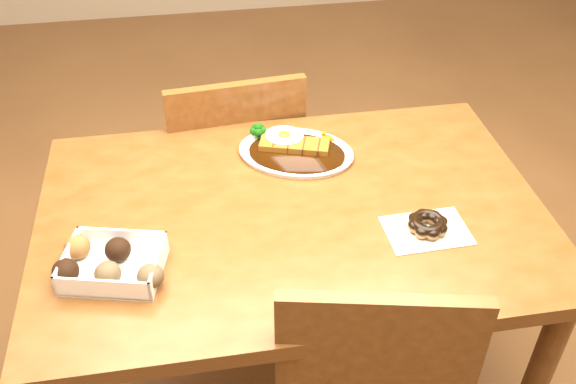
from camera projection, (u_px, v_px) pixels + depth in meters
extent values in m
cube|color=#543010|center=(292.00, 215.00, 1.54)|extent=(1.20, 0.80, 0.04)
cylinder|color=#543010|center=(100.00, 256.00, 1.97)|extent=(0.06, 0.06, 0.71)
cylinder|color=#543010|center=(436.00, 218.00, 2.11)|extent=(0.06, 0.06, 0.71)
cube|color=#543010|center=(231.00, 172.00, 2.18)|extent=(0.46, 0.46, 0.04)
cylinder|color=#543010|center=(270.00, 187.00, 2.48)|extent=(0.04, 0.04, 0.41)
cylinder|color=#543010|center=(182.00, 201.00, 2.41)|extent=(0.04, 0.04, 0.41)
cylinder|color=#543010|center=(292.00, 245.00, 2.22)|extent=(0.04, 0.04, 0.41)
cylinder|color=#543010|center=(195.00, 263.00, 2.16)|extent=(0.04, 0.04, 0.41)
cube|color=#543010|center=(239.00, 144.00, 1.88)|extent=(0.40, 0.06, 0.40)
cube|color=#543010|center=(376.00, 367.00, 1.27)|extent=(0.40, 0.11, 0.40)
ellipsoid|color=white|center=(296.00, 153.00, 1.70)|extent=(0.36, 0.31, 0.01)
ellipsoid|color=black|center=(297.00, 153.00, 1.68)|extent=(0.30, 0.26, 0.01)
cube|color=#6B380C|center=(294.00, 145.00, 1.69)|extent=(0.19, 0.12, 0.02)
ellipsoid|color=white|center=(284.00, 136.00, 1.71)|extent=(0.13, 0.12, 0.01)
ellipsoid|color=#FFB214|center=(284.00, 135.00, 1.71)|extent=(0.03, 0.03, 0.02)
cube|color=white|center=(113.00, 263.00, 1.35)|extent=(0.23, 0.20, 0.05)
ellipsoid|color=black|center=(66.00, 271.00, 1.32)|extent=(0.06, 0.06, 0.05)
ellipsoid|color=black|center=(108.00, 274.00, 1.32)|extent=(0.06, 0.06, 0.05)
ellipsoid|color=black|center=(151.00, 276.00, 1.31)|extent=(0.06, 0.06, 0.05)
ellipsoid|color=brown|center=(77.00, 247.00, 1.38)|extent=(0.06, 0.06, 0.05)
ellipsoid|color=black|center=(118.00, 250.00, 1.37)|extent=(0.06, 0.06, 0.05)
cube|color=silver|center=(426.00, 230.00, 1.47)|extent=(0.19, 0.14, 0.00)
torus|color=olive|center=(427.00, 225.00, 1.46)|extent=(0.09, 0.09, 0.03)
torus|color=black|center=(428.00, 222.00, 1.45)|extent=(0.08, 0.08, 0.02)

